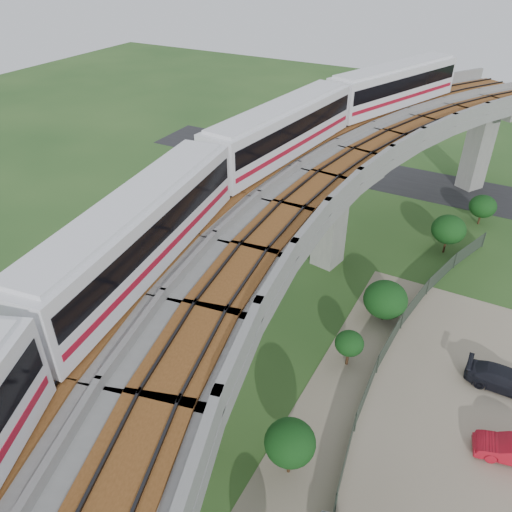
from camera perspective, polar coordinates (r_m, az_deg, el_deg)
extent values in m
plane|color=#264C1E|center=(35.68, 0.40, -8.50)|extent=(160.00, 160.00, 0.00)
cube|color=#80715D|center=(32.07, 22.33, -17.96)|extent=(18.00, 26.00, 0.04)
cube|color=#232326|center=(59.86, 14.28, 8.83)|extent=(60.00, 8.00, 0.03)
cube|color=#99968E|center=(58.76, 23.99, 10.95)|extent=(2.86, 2.93, 8.40)
cube|color=#99968E|center=(57.34, 25.10, 15.35)|extent=(7.21, 5.74, 1.20)
cube|color=#99968E|center=(40.84, 8.51, 4.24)|extent=(2.35, 2.51, 8.40)
cube|color=#99968E|center=(38.77, 9.10, 10.45)|extent=(7.31, 3.58, 1.20)
cube|color=#99968E|center=(26.23, -8.94, -15.51)|extent=(2.35, 2.51, 8.40)
cube|color=#99968E|center=(22.88, -9.98, -7.54)|extent=(7.31, 3.58, 1.20)
cube|color=gray|center=(52.28, 21.41, 15.82)|extent=(16.42, 20.91, 0.80)
cube|color=gray|center=(54.47, 17.87, 18.11)|extent=(8.66, 17.08, 1.00)
cube|color=gray|center=(49.89, 25.65, 15.19)|extent=(8.66, 17.08, 1.00)
cube|color=brown|center=(53.37, 19.58, 17.02)|extent=(10.68, 18.08, 0.12)
cube|color=black|center=(53.34, 19.60, 17.14)|extent=(9.69, 17.59, 0.12)
cube|color=brown|center=(51.03, 23.54, 15.51)|extent=(10.68, 18.08, 0.12)
cube|color=black|center=(51.00, 23.57, 15.64)|extent=(9.69, 17.59, 0.12)
cube|color=gray|center=(37.33, 8.20, 11.28)|extent=(11.77, 20.03, 0.80)
cube|color=gray|center=(39.13, 2.72, 14.03)|extent=(3.22, 18.71, 1.00)
cube|color=gray|center=(35.29, 14.44, 10.83)|extent=(3.22, 18.71, 1.00)
cube|color=brown|center=(38.20, 5.35, 12.73)|extent=(5.44, 19.05, 0.12)
cube|color=black|center=(38.16, 5.36, 12.90)|extent=(4.35, 18.88, 0.12)
cube|color=brown|center=(36.23, 11.31, 11.07)|extent=(5.44, 19.05, 0.12)
cube|color=black|center=(36.19, 11.33, 11.25)|extent=(4.35, 18.88, 0.12)
cube|color=gray|center=(23.14, -8.72, -3.68)|extent=(11.77, 20.03, 0.80)
cube|color=gray|center=(24.73, -17.77, 0.15)|extent=(3.22, 18.71, 1.00)
cube|color=gray|center=(21.18, 1.48, -4.15)|extent=(3.22, 18.71, 1.00)
cube|color=brown|center=(23.87, -13.50, -1.66)|extent=(5.44, 19.05, 0.12)
cube|color=black|center=(23.80, -13.54, -1.43)|extent=(4.35, 18.88, 0.12)
cube|color=brown|center=(22.05, -3.73, -3.93)|extent=(5.44, 19.05, 0.12)
cube|color=black|center=(21.98, -3.74, -3.68)|extent=(4.35, 18.88, 0.12)
cube|color=white|center=(23.30, -13.39, 2.63)|extent=(4.83, 15.23, 3.20)
cube|color=white|center=(22.50, -13.94, 6.36)|extent=(4.18, 14.41, 0.22)
cube|color=black|center=(23.08, -13.53, 3.59)|extent=(4.80, 14.65, 1.15)
cube|color=#A91027|center=(23.67, -13.16, 1.07)|extent=(4.80, 14.65, 0.30)
cube|color=black|center=(24.05, -12.95, -0.36)|extent=(3.71, 12.89, 0.28)
cube|color=white|center=(35.30, 3.00, 14.16)|extent=(4.28, 15.20, 3.20)
cube|color=white|center=(34.79, 3.08, 16.81)|extent=(3.66, 14.40, 0.22)
cube|color=black|center=(35.16, 3.02, 14.85)|extent=(4.28, 14.61, 1.15)
cube|color=#A91027|center=(35.55, 2.96, 13.02)|extent=(4.28, 14.61, 0.30)
cube|color=black|center=(35.81, 2.93, 11.95)|extent=(3.25, 12.88, 0.28)
cube|color=white|center=(47.94, 15.50, 18.22)|extent=(7.78, 15.00, 3.20)
cube|color=white|center=(47.56, 15.82, 20.19)|extent=(7.01, 14.11, 0.22)
cube|color=black|center=(47.83, 15.59, 18.74)|extent=(7.62, 14.46, 1.15)
cube|color=#A91027|center=(48.12, 15.36, 17.37)|extent=(7.62, 14.46, 0.30)
cube|color=black|center=(48.31, 15.24, 16.56)|extent=(6.24, 12.61, 0.28)
cylinder|color=#2D382D|center=(48.59, 24.61, 1.69)|extent=(0.08, 0.08, 1.50)
cube|color=#2D382D|center=(46.58, 23.21, 0.68)|extent=(1.69, 4.77, 1.40)
cylinder|color=#2D382D|center=(44.58, 21.82, -0.49)|extent=(0.08, 0.08, 1.50)
cube|color=#2D382D|center=(42.59, 20.44, -1.83)|extent=(1.23, 4.91, 1.40)
cylinder|color=#2D382D|center=(40.62, 19.06, -3.37)|extent=(0.08, 0.08, 1.50)
cube|color=#2D382D|center=(38.68, 17.70, -5.12)|extent=(0.75, 4.99, 1.40)
cylinder|color=#2D382D|center=(36.78, 16.37, -7.12)|extent=(0.08, 0.08, 1.50)
cube|color=#2D382D|center=(34.92, 15.05, -9.39)|extent=(0.27, 5.04, 1.40)
cylinder|color=#2D382D|center=(33.14, 13.77, -11.97)|extent=(0.08, 0.08, 1.50)
cube|color=#2D382D|center=(31.42, 12.53, -14.89)|extent=(0.27, 5.04, 1.40)
cylinder|color=#2D382D|center=(29.81, 11.33, -18.20)|extent=(0.08, 0.08, 1.50)
cube|color=#2D382D|center=(28.30, 10.20, -21.93)|extent=(0.75, 4.99, 1.40)
cylinder|color=#2D382D|center=(26.94, 9.16, -26.10)|extent=(0.08, 0.08, 1.50)
cylinder|color=#382314|center=(52.48, 24.17, 3.93)|extent=(0.18, 0.18, 1.15)
ellipsoid|color=#123914|center=(51.91, 24.49, 5.19)|extent=(2.49, 2.49, 2.12)
cylinder|color=#382314|center=(46.50, 20.77, 1.17)|extent=(0.18, 0.18, 1.44)
ellipsoid|color=#123914|center=(45.74, 21.16, 2.85)|extent=(2.89, 2.89, 2.46)
cylinder|color=#382314|center=(37.43, 14.28, -6.51)|extent=(0.18, 0.18, 0.90)
ellipsoid|color=#123914|center=(36.58, 14.58, -4.83)|extent=(3.12, 3.12, 2.65)
cylinder|color=#382314|center=(33.38, 10.41, -11.29)|extent=(0.18, 0.18, 1.29)
ellipsoid|color=#123914|center=(32.56, 10.62, -9.78)|extent=(1.86, 1.86, 1.58)
cylinder|color=#382314|center=(27.82, 3.78, -22.45)|extent=(0.18, 0.18, 1.62)
ellipsoid|color=#123914|center=(26.52, 3.91, -20.51)|extent=(2.61, 2.61, 2.22)
imported|color=black|center=(34.92, 26.57, -12.52)|extent=(4.62, 1.93, 1.33)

